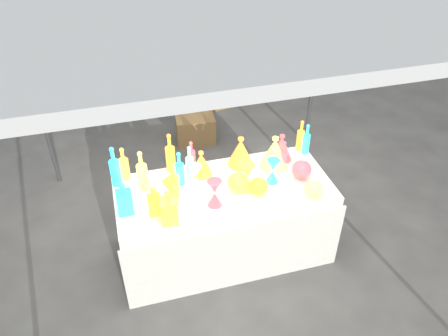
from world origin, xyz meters
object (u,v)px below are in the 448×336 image
object	(u,v)px
hourglass_0	(171,193)
lampshade_0	(241,151)
display_table	(224,221)
decanter_0	(169,207)
bottle_0	(124,163)
cardboard_box_closed	(195,129)
globe_0	(238,183)

from	to	relation	value
hourglass_0	lampshade_0	xyz separation A→B (m)	(0.69, 0.37, 0.02)
display_table	hourglass_0	world-z (taller)	hourglass_0
decanter_0	lampshade_0	bearing A→B (deg)	42.27
hourglass_0	lampshade_0	size ratio (longest dim) A/B	0.84
display_table	lampshade_0	distance (m)	0.63
bottle_0	lampshade_0	world-z (taller)	bottle_0
decanter_0	hourglass_0	distance (m)	0.20
display_table	lampshade_0	world-z (taller)	lampshade_0
cardboard_box_closed	hourglass_0	distance (m)	2.19
display_table	cardboard_box_closed	bearing A→B (deg)	85.24
globe_0	lampshade_0	size ratio (longest dim) A/B	0.64
lampshade_0	display_table	bearing A→B (deg)	-131.20
cardboard_box_closed	decanter_0	size ratio (longest dim) A/B	1.62
globe_0	lampshade_0	bearing A→B (deg)	69.54
bottle_0	hourglass_0	bearing A→B (deg)	-54.23
hourglass_0	decanter_0	bearing A→B (deg)	-103.76
cardboard_box_closed	display_table	bearing A→B (deg)	-89.46
hourglass_0	globe_0	xyz separation A→B (m)	(0.56, 0.03, -0.04)
decanter_0	hourglass_0	size ratio (longest dim) A/B	1.28
display_table	decanter_0	xyz separation A→B (m)	(-0.50, -0.27, 0.52)
globe_0	display_table	bearing A→B (deg)	152.81
decanter_0	hourglass_0	xyz separation A→B (m)	(0.05, 0.19, -0.03)
decanter_0	lampshade_0	xyz separation A→B (m)	(0.73, 0.56, -0.01)
cardboard_box_closed	globe_0	xyz separation A→B (m)	(-0.06, -1.96, 0.65)
bottle_0	hourglass_0	distance (m)	0.54
globe_0	lampshade_0	world-z (taller)	lampshade_0
display_table	decanter_0	world-z (taller)	decanter_0
globe_0	decanter_0	bearing A→B (deg)	-160.09
display_table	decanter_0	distance (m)	0.78
cardboard_box_closed	bottle_0	bearing A→B (deg)	-115.78
decanter_0	globe_0	world-z (taller)	decanter_0
bottle_0	decanter_0	distance (m)	0.69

